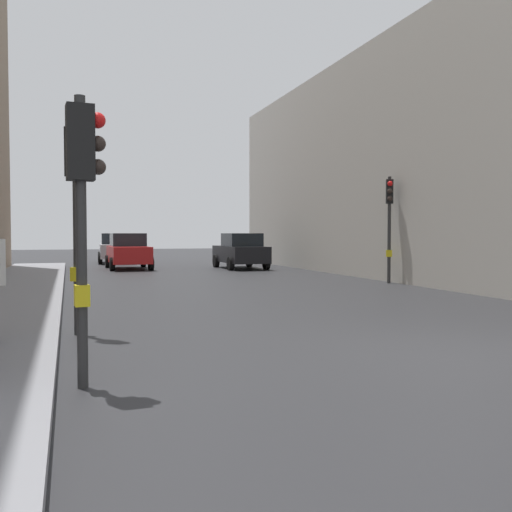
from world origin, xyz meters
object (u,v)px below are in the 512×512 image
object	(u,v)px
traffic_light_near_left	(83,187)
car_dark_suv	(241,251)
traffic_light_near_right	(77,188)
car_silver_hatchback	(116,248)
car_red_sedan	(128,251)
traffic_light_mid_street	(389,210)

from	to	relation	value
traffic_light_near_left	car_dark_suv	xyz separation A→B (m)	(8.02, 21.06, -1.38)
traffic_light_near_right	car_silver_hatchback	distance (m)	25.23
traffic_light_near_left	traffic_light_near_right	bearing A→B (deg)	90.07
car_silver_hatchback	traffic_light_near_left	bearing A→B (deg)	-95.01
traffic_light_near_right	traffic_light_near_left	size ratio (longest dim) A/B	1.12
car_red_sedan	traffic_light_mid_street	bearing A→B (deg)	-55.07
traffic_light_mid_street	traffic_light_near_left	xyz separation A→B (m)	(-10.55, -11.19, -0.32)
traffic_light_mid_street	car_silver_hatchback	bearing A→B (deg)	114.71
car_red_sedan	traffic_light_near_right	bearing A→B (deg)	-98.03
traffic_light_near_left	car_silver_hatchback	bearing A→B (deg)	84.99
traffic_light_near_right	car_silver_hatchback	size ratio (longest dim) A/B	0.86
car_red_sedan	car_silver_hatchback	size ratio (longest dim) A/B	0.99
traffic_light_mid_street	car_dark_suv	world-z (taller)	traffic_light_mid_street
car_dark_suv	car_silver_hatchback	bearing A→B (deg)	125.90
car_silver_hatchback	traffic_light_mid_street	bearing A→B (deg)	-65.29
traffic_light_mid_street	car_dark_suv	size ratio (longest dim) A/B	0.88
traffic_light_near_right	car_dark_suv	size ratio (longest dim) A/B	0.87
car_red_sedan	traffic_light_near_left	bearing A→B (deg)	-96.74
traffic_light_mid_street	traffic_light_near_right	world-z (taller)	traffic_light_mid_street
car_dark_suv	traffic_light_near_left	bearing A→B (deg)	-110.85
traffic_light_mid_street	traffic_light_near_right	distance (m)	12.99
traffic_light_near_right	car_dark_suv	distance (m)	19.27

